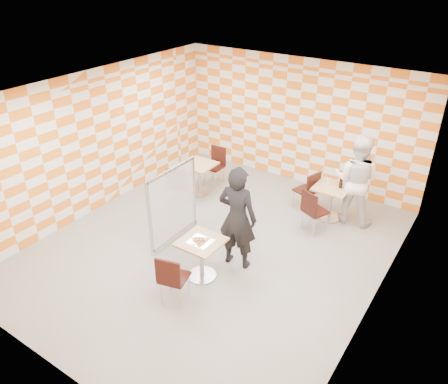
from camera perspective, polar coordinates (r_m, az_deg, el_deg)
name	(u,v)px	position (r m, az deg, el deg)	size (l,w,h in m)	color
room_shell	(230,167)	(8.13, 0.77, 3.32)	(7.00, 7.00, 7.00)	#989893
main_table	(201,253)	(7.51, -2.98, -7.91)	(0.70, 0.70, 0.75)	tan
second_table	(331,197)	(9.41, 13.80, -0.63)	(0.70, 0.70, 0.75)	tan
empty_table	(199,173)	(10.15, -3.26, 2.46)	(0.70, 0.70, 0.75)	tan
chair_main_front	(171,276)	(7.00, -6.89, -10.90)	(0.51, 0.52, 0.92)	black
chair_second_front	(312,208)	(8.84, 11.46, -2.11)	(0.56, 0.56, 0.92)	black
chair_second_side	(309,188)	(9.58, 11.06, 0.49)	(0.54, 0.53, 0.92)	black
chair_empty_near	(178,183)	(9.67, -6.07, 1.17)	(0.56, 0.56, 0.92)	black
chair_empty_far	(216,162)	(10.60, -1.05, 3.91)	(0.43, 0.44, 0.92)	black
partition	(173,204)	(8.36, -6.68, -1.62)	(0.08, 1.38, 1.55)	white
man_dark	(237,218)	(7.56, 1.76, -3.39)	(0.71, 0.46, 1.94)	black
man_white	(356,180)	(9.25, 16.83, 1.54)	(0.93, 0.72, 1.91)	white
pizza_on_foil	(200,241)	(7.35, -3.10, -6.35)	(0.40, 0.40, 0.04)	silver
sport_bottle	(328,180)	(9.34, 13.48, 1.49)	(0.06, 0.06, 0.20)	white
soda_bottle	(341,183)	(9.26, 15.02, 1.12)	(0.07, 0.07, 0.23)	black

